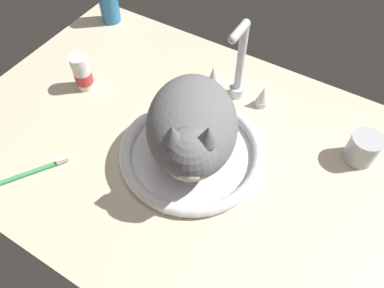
{
  "coord_description": "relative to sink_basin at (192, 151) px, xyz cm",
  "views": [
    {
      "loc": [
        28.61,
        -43.77,
        72.44
      ],
      "look_at": [
        3.1,
        -1.29,
        7.0
      ],
      "focal_mm": 34.31,
      "sensor_mm": 36.0,
      "label": 1
    }
  ],
  "objects": [
    {
      "name": "metal_jar",
      "position": [
        33.2,
        18.81,
        2.4
      ],
      "size": [
        6.98,
        6.98,
        7.21
      ],
      "color": "#B2B5BA",
      "rests_on": "countertop"
    },
    {
      "name": "toothbrush",
      "position": [
        -27.92,
        -22.7,
        -0.6
      ],
      "size": [
        10.36,
        14.72,
        1.7
      ],
      "color": "#3FB266",
      "rests_on": "countertop"
    },
    {
      "name": "countertop",
      "position": [
        -3.1,
        1.29,
        -2.72
      ],
      "size": [
        111.76,
        75.29,
        3.0
      ],
      "primitive_type": "cube",
      "color": "beige",
      "rests_on": "ground"
    },
    {
      "name": "sink_basin",
      "position": [
        0.0,
        0.0,
        0.0
      ],
      "size": [
        33.41,
        33.41,
        2.76
      ],
      "color": "white",
      "rests_on": "countertop"
    },
    {
      "name": "faucet",
      "position": [
        0.0,
        22.25,
        7.12
      ],
      "size": [
        17.49,
        9.26,
        22.75
      ],
      "color": "silver",
      "rests_on": "countertop"
    },
    {
      "name": "pill_bottle",
      "position": [
        -36.07,
        4.7,
        3.41
      ],
      "size": [
        4.72,
        4.72,
        9.98
      ],
      "color": "white",
      "rests_on": "countertop"
    },
    {
      "name": "cat",
      "position": [
        0.86,
        -1.53,
        10.0
      ],
      "size": [
        29.34,
        33.64,
        19.58
      ],
      "color": "slate",
      "rests_on": "sink_basin"
    }
  ]
}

